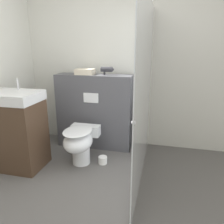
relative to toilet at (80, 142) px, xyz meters
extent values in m
cube|color=silver|center=(0.43, 0.86, 0.93)|extent=(8.00, 0.06, 2.50)
cube|color=#4C4C51|center=(0.01, 0.61, 0.24)|extent=(1.13, 0.31, 1.11)
cube|color=white|center=(0.01, 0.46, 0.48)|extent=(0.22, 0.01, 0.14)
cube|color=silver|center=(0.81, -0.05, 0.68)|extent=(0.01, 1.77, 2.00)
sphere|color=#B2B2B7|center=(0.81, -0.91, 0.64)|extent=(0.04, 0.04, 0.04)
cylinder|color=white|center=(0.00, 0.03, -0.16)|extent=(0.23, 0.23, 0.32)
ellipsoid|color=white|center=(0.00, -0.05, 0.03)|extent=(0.36, 0.47, 0.26)
ellipsoid|color=white|center=(0.00, -0.05, 0.17)|extent=(0.35, 0.46, 0.02)
cube|color=white|center=(0.00, 0.23, 0.08)|extent=(0.39, 0.15, 0.15)
cube|color=#473323|center=(-0.75, -0.22, 0.12)|extent=(0.63, 0.47, 0.86)
cube|color=white|center=(-0.75, -0.22, 0.61)|extent=(0.64, 0.48, 0.12)
cylinder|color=silver|center=(-0.75, -0.09, 0.74)|extent=(0.02, 0.02, 0.14)
cylinder|color=#2D2D33|center=(0.20, 0.62, 0.88)|extent=(0.16, 0.07, 0.07)
cone|color=#2D2D33|center=(0.30, 0.62, 0.88)|extent=(0.03, 0.06, 0.06)
cylinder|color=#2D2D33|center=(0.17, 0.62, 0.83)|extent=(0.03, 0.03, 0.07)
cube|color=beige|center=(-0.12, 0.60, 0.84)|extent=(0.26, 0.19, 0.08)
cylinder|color=white|center=(0.28, 0.08, -0.27)|extent=(0.12, 0.12, 0.10)
camera|label=1|loc=(1.02, -2.42, 1.18)|focal=35.00mm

